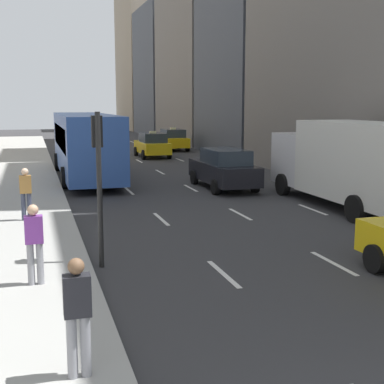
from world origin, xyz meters
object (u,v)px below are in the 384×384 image
object	(u,v)px
pedestrian_mid_block	(34,240)
traffic_light_pole	(98,164)
taxi_second	(172,140)
pedestrian_far_walking	(26,191)
city_bus	(85,143)
taxi_lead	(152,145)
sedan_black_near	(224,168)
pedestrian_near_curb	(78,312)
box_truck	(351,162)

from	to	relation	value
pedestrian_mid_block	traffic_light_pole	xyz separation A→B (m)	(1.48, 1.36, 1.34)
taxi_second	pedestrian_far_walking	xyz separation A→B (m)	(-11.24, -24.89, 0.19)
pedestrian_mid_block	traffic_light_pole	bearing A→B (deg)	42.62
taxi_second	traffic_light_pole	bearing A→B (deg)	-107.70
city_bus	taxi_lead	bearing A→B (deg)	59.57
sedan_black_near	pedestrian_near_curb	size ratio (longest dim) A/B	2.97
taxi_second	city_bus	xyz separation A→B (m)	(-8.41, -14.65, 0.91)
city_bus	traffic_light_pole	xyz separation A→B (m)	(-1.14, -15.27, 0.62)
pedestrian_near_curb	pedestrian_mid_block	distance (m)	4.08
pedestrian_far_walking	taxi_lead	bearing A→B (deg)	66.91
traffic_light_pole	pedestrian_mid_block	bearing A→B (deg)	-137.38
box_truck	sedan_black_near	bearing A→B (deg)	116.51
city_bus	pedestrian_near_curb	bearing A→B (deg)	-95.80
taxi_lead	traffic_light_pole	distance (m)	25.77
pedestrian_near_curb	pedestrian_mid_block	world-z (taller)	same
sedan_black_near	traffic_light_pole	world-z (taller)	traffic_light_pole
taxi_lead	taxi_second	size ratio (longest dim) A/B	1.00
city_bus	pedestrian_far_walking	xyz separation A→B (m)	(-2.82, -10.24, -0.72)
city_bus	sedan_black_near	bearing A→B (deg)	-42.75
taxi_second	pedestrian_mid_block	bearing A→B (deg)	-109.42
sedan_black_near	traffic_light_pole	distance (m)	12.22
taxi_lead	traffic_light_pole	size ratio (longest dim) A/B	1.22
pedestrian_mid_block	pedestrian_far_walking	size ratio (longest dim) A/B	1.00
sedan_black_near	pedestrian_far_walking	size ratio (longest dim) A/B	2.97
traffic_light_pole	sedan_black_near	bearing A→B (deg)	56.19
pedestrian_mid_block	pedestrian_far_walking	distance (m)	6.39
pedestrian_near_curb	pedestrian_far_walking	size ratio (longest dim) A/B	1.00
taxi_second	sedan_black_near	world-z (taller)	taxi_second
city_bus	pedestrian_far_walking	size ratio (longest dim) A/B	7.04
pedestrian_mid_block	pedestrian_near_curb	bearing A→B (deg)	-82.71
taxi_lead	taxi_second	world-z (taller)	same
sedan_black_near	taxi_lead	bearing A→B (deg)	90.00
sedan_black_near	box_truck	distance (m)	6.32
city_bus	pedestrian_far_walking	world-z (taller)	city_bus
traffic_light_pole	box_truck	bearing A→B (deg)	25.05
taxi_lead	pedestrian_mid_block	xyz separation A→B (m)	(-8.23, -26.18, 0.19)
taxi_second	pedestrian_far_walking	bearing A→B (deg)	-114.30
pedestrian_far_walking	city_bus	bearing A→B (deg)	74.58
taxi_lead	box_truck	bearing A→B (deg)	-82.17
box_truck	pedestrian_mid_block	world-z (taller)	box_truck
sedan_black_near	pedestrian_far_walking	bearing A→B (deg)	-149.09
traffic_light_pole	taxi_lead	bearing A→B (deg)	74.79
taxi_lead	pedestrian_far_walking	world-z (taller)	taxi_lead
taxi_second	pedestrian_mid_block	world-z (taller)	taxi_second
taxi_lead	sedan_black_near	bearing A→B (deg)	-90.00
sedan_black_near	traffic_light_pole	size ratio (longest dim) A/B	1.36
box_truck	pedestrian_near_curb	distance (m)	14.43
taxi_second	traffic_light_pole	world-z (taller)	traffic_light_pole
pedestrian_mid_block	pedestrian_far_walking	bearing A→B (deg)	91.86
taxi_lead	pedestrian_mid_block	bearing A→B (deg)	-107.45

